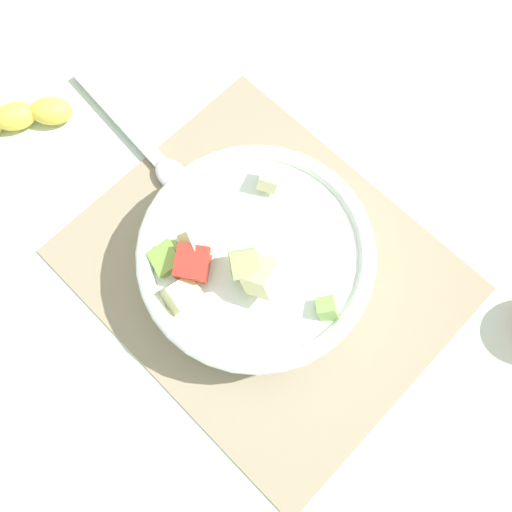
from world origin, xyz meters
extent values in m
plane|color=silver|center=(0.00, 0.00, 0.00)|extent=(2.40, 2.40, 0.00)
cube|color=gray|center=(0.00, 0.00, 0.00)|extent=(0.43, 0.36, 0.01)
cylinder|color=white|center=(-0.01, -0.01, 0.04)|extent=(0.24, 0.24, 0.06)
torus|color=white|center=(-0.01, -0.01, 0.07)|extent=(0.26, 0.26, 0.02)
cube|color=#8CB74C|center=(-0.07, -0.08, 0.07)|extent=(0.04, 0.04, 0.03)
cube|color=beige|center=(-0.05, 0.06, 0.08)|extent=(0.03, 0.04, 0.03)
cube|color=#93C160|center=(0.09, 0.00, 0.08)|extent=(0.03, 0.03, 0.03)
cube|color=red|center=(-0.04, -0.07, 0.09)|extent=(0.05, 0.05, 0.03)
cube|color=#93C160|center=(0.00, -0.03, 0.10)|extent=(0.05, 0.04, 0.04)
cube|color=beige|center=(-0.05, -0.05, 0.09)|extent=(0.05, 0.04, 0.04)
cube|color=beige|center=(0.02, -0.03, 0.10)|extent=(0.05, 0.04, 0.04)
cube|color=beige|center=(-0.03, -0.10, 0.08)|extent=(0.04, 0.04, 0.04)
ellipsoid|color=#B7B7BC|center=(-0.17, 0.01, 0.01)|extent=(0.06, 0.04, 0.01)
cube|color=#B7B7BC|center=(-0.28, 0.01, 0.01)|extent=(0.19, 0.03, 0.01)
ellipsoid|color=yellow|center=(-0.35, -0.04, 0.02)|extent=(0.06, 0.06, 0.04)
ellipsoid|color=yellow|center=(-0.37, -0.08, 0.02)|extent=(0.06, 0.07, 0.04)
camera|label=1|loc=(0.12, -0.14, 0.63)|focal=37.85mm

